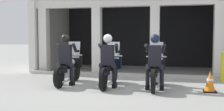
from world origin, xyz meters
name	(u,v)px	position (x,y,z in m)	size (l,w,h in m)	color
ground_plane	(127,73)	(0.00, 3.00, 0.00)	(80.00, 80.00, 0.00)	#999993
station_building	(133,26)	(-0.01, 4.61, 2.04)	(8.11, 4.13, 3.30)	black
kerb_strip	(123,75)	(-0.01, 2.08, 0.06)	(7.61, 0.24, 0.12)	#B7B5AD
motorcycle_left	(69,68)	(-1.38, 0.06, 0.50)	(0.62, 2.04, 1.35)	black
police_officer_left	(66,55)	(-1.38, -0.22, 0.94)	(0.63, 0.61, 1.58)	black
motorcycle_center	(110,70)	(0.00, -0.05, 0.50)	(0.62, 2.04, 1.35)	black
police_officer_center	(108,56)	(0.00, -0.34, 0.94)	(0.63, 0.61, 1.58)	black
motorcycle_right	(155,71)	(1.38, -0.07, 0.50)	(0.62, 2.04, 1.35)	black
police_officer_right	(155,57)	(1.38, -0.36, 0.94)	(0.63, 0.61, 1.58)	black
traffic_cone_flank	(210,82)	(2.87, -0.39, 0.29)	(0.34, 0.34, 0.59)	black
bollard_kerbside	(223,67)	(3.52, 1.66, 0.50)	(0.14, 0.14, 1.01)	yellow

